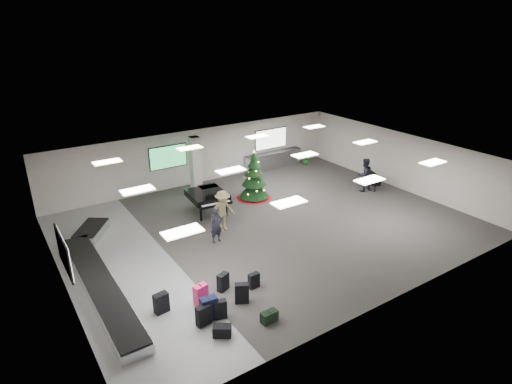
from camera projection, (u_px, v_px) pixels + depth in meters
ground at (269, 226)px, 20.08m from camera, size 18.00×18.00×0.00m
room_envelope at (254, 177)px, 19.53m from camera, size 18.02×14.02×3.21m
baggage_carousel at (98, 273)px, 15.94m from camera, size 2.28×9.71×0.43m
service_counter at (273, 160)px, 27.56m from camera, size 4.05×0.65×1.08m
suitcase_0 at (220, 309)px, 13.80m from camera, size 0.47×0.34×0.67m
suitcase_1 at (242, 293)px, 14.54m from camera, size 0.54×0.44×0.76m
pink_suitcase at (201, 295)px, 14.45m from camera, size 0.52×0.37×0.76m
suitcase_3 at (223, 282)px, 15.23m from camera, size 0.50×0.39×0.68m
navy_suitcase at (209, 308)px, 13.72m from camera, size 0.55×0.35×0.83m
suitcase_5 at (203, 315)px, 13.49m from camera, size 0.49×0.30×0.71m
green_duffel at (269, 317)px, 13.68m from camera, size 0.57×0.30×0.39m
suitcase_7 at (254, 281)px, 15.37m from camera, size 0.41×0.24×0.60m
suitcase_8 at (161, 303)px, 14.06m from camera, size 0.51×0.34×0.73m
black_duffel at (222, 331)px, 13.06m from camera, size 0.64×0.57×0.39m
christmas_tree at (254, 182)px, 22.86m from camera, size 1.92×1.92×2.74m
grand_piano at (208, 196)px, 21.09m from camera, size 1.89×2.34×1.26m
bench at (372, 179)px, 24.38m from camera, size 0.94×1.53×0.92m
traveler_a at (216, 225)px, 18.36m from camera, size 0.60×0.42×1.58m
traveler_b at (223, 211)px, 19.33m from camera, size 1.27×0.76×1.93m
traveler_bench at (364, 175)px, 23.81m from camera, size 0.96×0.77×1.90m
potted_plant_left at (255, 172)px, 25.79m from camera, size 0.56×0.53×0.81m
potted_plant_right at (306, 159)px, 28.39m from camera, size 0.57×0.57×0.75m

